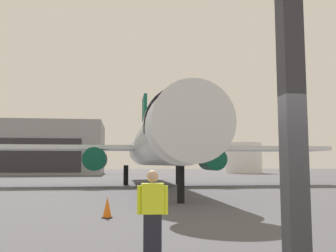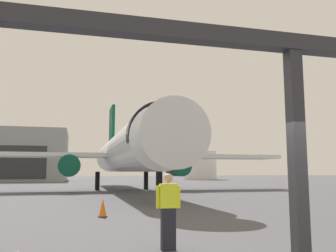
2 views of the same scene
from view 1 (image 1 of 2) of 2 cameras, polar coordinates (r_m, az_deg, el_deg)
The scene contains 7 objects.
ground_plane at distance 43.40m, azimuth -5.12°, elevation -8.30°, with size 220.00×220.00×0.00m, color #4C4C51.
window_frame at distance 3.73m, azimuth 18.92°, elevation -12.61°, with size 8.93×0.24×3.83m.
airplane at distance 31.63m, azimuth -1.96°, elevation -2.77°, with size 31.65×34.33×10.39m.
ground_crew_worker at distance 7.00m, azimuth -2.40°, elevation -13.64°, with size 0.56×0.22×1.74m.
traffic_cone at distance 13.46m, azimuth -9.26°, elevation -12.22°, with size 0.36×0.36×0.72m.
distant_hangar at distance 75.50m, azimuth -18.07°, elevation -3.31°, with size 21.36×16.88×9.72m.
fuel_storage_tank at distance 80.67m, azimuth 11.42°, elevation -4.83°, with size 7.76×7.76×6.35m, color white.
Camera 1 is at (-1.61, -3.33, 1.85)m, focal length 39.92 mm.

